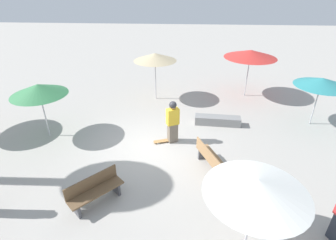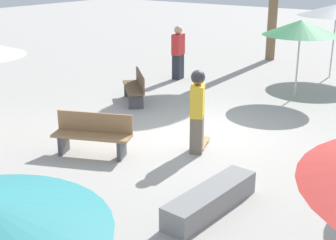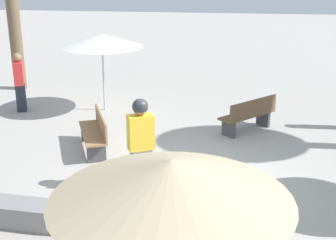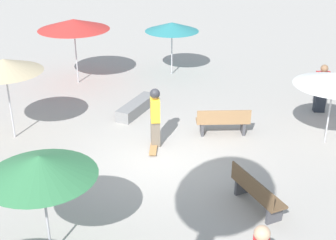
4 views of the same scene
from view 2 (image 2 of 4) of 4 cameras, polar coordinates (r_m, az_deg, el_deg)
ground_plane at (r=10.61m, az=3.37°, el=-1.94°), size 60.00×60.00×0.00m
skater_main at (r=9.43m, az=3.60°, el=1.38°), size 0.52×0.43×1.73m
skateboard at (r=10.04m, az=4.18°, el=-2.83°), size 0.82×0.45×0.07m
concrete_ledge at (r=7.50m, az=5.25°, el=-9.62°), size 1.99×0.60×0.38m
bench_near at (r=13.05m, az=-4.01°, el=3.98°), size 1.42×1.46×0.85m
bench_far at (r=9.57m, az=-9.16°, el=-1.78°), size 1.04×1.64×0.85m
shade_umbrella_green at (r=13.63m, az=15.88°, el=10.79°), size 2.10×2.10×2.23m
bystander_watching at (r=15.62m, az=1.24°, el=8.19°), size 0.51×0.33×1.77m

